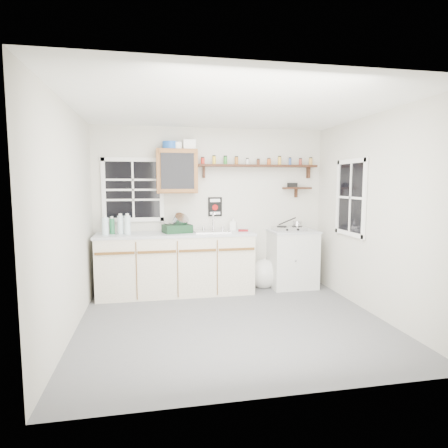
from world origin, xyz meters
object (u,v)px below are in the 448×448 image
(dish_rack, at_px, (178,226))
(spice_shelf, at_px, (258,165))
(main_cabinet, at_px, (176,263))
(upper_cabinet, at_px, (177,171))
(right_cabinet, at_px, (292,259))
(hotplate, at_px, (289,228))

(dish_rack, bearing_deg, spice_shelf, -5.78)
(main_cabinet, height_order, spice_shelf, spice_shelf)
(upper_cabinet, distance_m, dish_rack, 0.82)
(right_cabinet, bearing_deg, main_cabinet, -179.21)
(upper_cabinet, distance_m, hotplate, 1.95)
(main_cabinet, distance_m, right_cabinet, 1.84)
(main_cabinet, relative_size, hotplate, 4.46)
(right_cabinet, relative_size, spice_shelf, 0.48)
(main_cabinet, relative_size, upper_cabinet, 3.55)
(spice_shelf, relative_size, hotplate, 3.69)
(upper_cabinet, bearing_deg, spice_shelf, 3.12)
(right_cabinet, xyz_separation_m, spice_shelf, (-0.53, 0.19, 1.47))
(main_cabinet, relative_size, spice_shelf, 1.21)
(hotplate, bearing_deg, upper_cabinet, 172.77)
(main_cabinet, height_order, dish_rack, dish_rack)
(right_cabinet, relative_size, hotplate, 1.76)
(upper_cabinet, xyz_separation_m, spice_shelf, (1.27, 0.07, 0.10))
(spice_shelf, xyz_separation_m, dish_rack, (-1.27, -0.20, -0.91))
(right_cabinet, height_order, upper_cabinet, upper_cabinet)
(main_cabinet, distance_m, spice_shelf, 1.98)
(right_cabinet, bearing_deg, spice_shelf, 160.51)
(spice_shelf, bearing_deg, hotplate, -24.10)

